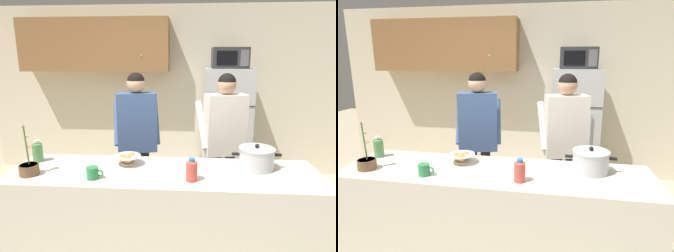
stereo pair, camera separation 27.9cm
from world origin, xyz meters
TOP-DOWN VIEW (x-y plane):
  - back_wall_unit at (-0.28, 2.25)m, footprint 6.00×0.48m
  - kitchen_island at (0.00, 0.00)m, footprint 2.56×0.68m
  - refrigerator at (0.75, 1.85)m, footprint 0.64×0.68m
  - microwave at (0.75, 1.83)m, footprint 0.48×0.37m
  - person_near_pot at (-0.36, 0.83)m, footprint 0.57×0.50m
  - person_by_sink at (0.59, 0.78)m, footprint 0.58×0.51m
  - cooking_pot at (0.78, 0.12)m, footprint 0.41×0.30m
  - coffee_mug at (-0.53, -0.19)m, footprint 0.13×0.09m
  - bread_bowl at (-0.33, 0.13)m, footprint 0.24×0.24m
  - bottle_near_edge at (-1.14, 0.14)m, footprint 0.09×0.09m
  - bottle_mid_counter at (0.23, -0.17)m, footprint 0.09×0.09m
  - potted_orchid at (-1.06, -0.15)m, footprint 0.15×0.15m

SIDE VIEW (x-z plane):
  - kitchen_island at x=0.00m, z-range 0.00..0.92m
  - refrigerator at x=0.75m, z-range 0.00..1.69m
  - coffee_mug at x=-0.53m, z-range 0.92..1.02m
  - bread_bowl at x=-0.33m, z-range 0.92..1.02m
  - potted_orchid at x=-1.06m, z-range 0.78..1.18m
  - bottle_mid_counter at x=0.23m, z-range 0.92..1.10m
  - cooking_pot at x=0.78m, z-range 0.90..1.12m
  - bottle_near_edge at x=-1.14m, z-range 0.92..1.11m
  - person_by_sink at x=0.59m, z-range 0.21..1.89m
  - person_near_pot at x=-0.36m, z-range 0.21..1.89m
  - back_wall_unit at x=-0.28m, z-range 0.17..2.77m
  - microwave at x=0.75m, z-range 1.69..1.97m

